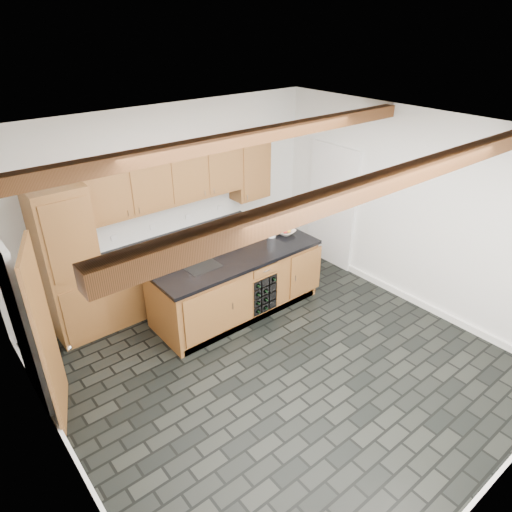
{
  "coord_description": "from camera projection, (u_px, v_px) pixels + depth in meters",
  "views": [
    {
      "loc": [
        -2.98,
        -3.22,
        3.87
      ],
      "look_at": [
        0.28,
        0.8,
        1.1
      ],
      "focal_mm": 32.0,
      "sensor_mm": 36.0,
      "label": 1
    }
  ],
  "objects": [
    {
      "name": "kitchen_scale",
      "position": [
        241.0,
        242.0,
        6.58
      ],
      "size": [
        0.18,
        0.15,
        0.05
      ],
      "rotation": [
        0.0,
        0.0,
        0.41
      ],
      "color": "black",
      "rests_on": "island"
    },
    {
      "name": "back_cabinetry",
      "position": [
        158.0,
        241.0,
        6.55
      ],
      "size": [
        3.65,
        0.62,
        2.2
      ],
      "color": "#935D2F",
      "rests_on": "ground"
    },
    {
      "name": "mug",
      "position": [
        105.0,
        259.0,
        6.06
      ],
      "size": [
        0.11,
        0.11,
        0.09
      ],
      "primitive_type": "imported",
      "rotation": [
        0.0,
        0.0,
        0.22
      ],
      "color": "white",
      "rests_on": "back_cabinetry"
    },
    {
      "name": "island",
      "position": [
        236.0,
        282.0,
        6.51
      ],
      "size": [
        2.48,
        0.96,
        0.93
      ],
      "color": "#935D2F",
      "rests_on": "ground"
    },
    {
      "name": "faucet",
      "position": [
        200.0,
        262.0,
        6.0
      ],
      "size": [
        0.45,
        0.4,
        0.34
      ],
      "color": "black",
      "rests_on": "island"
    },
    {
      "name": "fruit_cluster",
      "position": [
        286.0,
        230.0,
        6.82
      ],
      "size": [
        0.16,
        0.17,
        0.07
      ],
      "color": "red",
      "rests_on": "fruit_bowl"
    },
    {
      "name": "paper_towel",
      "position": [
        271.0,
        230.0,
        6.72
      ],
      "size": [
        0.13,
        0.13,
        0.21
      ],
      "primitive_type": "cylinder",
      "color": "white",
      "rests_on": "island"
    },
    {
      "name": "fruit_bowl",
      "position": [
        286.0,
        232.0,
        6.84
      ],
      "size": [
        0.32,
        0.32,
        0.07
      ],
      "primitive_type": "imported",
      "rotation": [
        0.0,
        0.0,
        0.16
      ],
      "color": "beige",
      "rests_on": "island"
    },
    {
      "name": "room_shell",
      "position": [
        246.0,
        242.0,
        5.28
      ],
      "size": [
        5.01,
        5.0,
        5.0
      ],
      "color": "white",
      "rests_on": "ground"
    },
    {
      "name": "ground",
      "position": [
        279.0,
        364.0,
        5.68
      ],
      "size": [
        5.0,
        5.0,
        0.0
      ],
      "primitive_type": "plane",
      "color": "black",
      "rests_on": "ground"
    }
  ]
}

